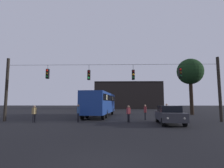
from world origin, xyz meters
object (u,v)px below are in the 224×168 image
at_px(pedestrian_trailing, 34,113).
at_px(pedestrian_near_bus, 129,113).
at_px(car_near_right, 169,114).
at_px(pedestrian_crossing_left, 145,111).
at_px(pedestrian_crossing_right, 78,112).
at_px(car_far_left, 99,107).
at_px(city_bus, 100,102).
at_px(pedestrian_crossing_center, 167,111).
at_px(tree_left_silhouette, 190,72).

bearing_deg(pedestrian_trailing, pedestrian_near_bus, 2.94).
height_order(car_near_right, pedestrian_trailing, car_near_right).
height_order(pedestrian_crossing_left, pedestrian_trailing, pedestrian_crossing_left).
height_order(pedestrian_crossing_right, pedestrian_near_bus, pedestrian_crossing_right).
bearing_deg(car_far_left, pedestrian_crossing_left, -71.21).
relative_size(city_bus, pedestrian_crossing_center, 6.74).
bearing_deg(pedestrian_near_bus, car_far_left, 102.61).
relative_size(car_far_left, pedestrian_crossing_center, 2.67).
distance_m(car_near_right, pedestrian_crossing_left, 3.61).
height_order(pedestrian_near_bus, tree_left_silhouette, tree_left_silhouette).
relative_size(pedestrian_crossing_left, tree_left_silhouette, 0.19).
distance_m(city_bus, pedestrian_trailing, 8.77).
bearing_deg(pedestrian_trailing, car_near_right, -4.29).
height_order(car_near_right, car_far_left, same).
relative_size(car_near_right, pedestrian_near_bus, 2.93).
xyz_separation_m(car_near_right, pedestrian_crossing_left, (-1.47, 3.30, 0.08)).
distance_m(pedestrian_crossing_left, pedestrian_crossing_center, 2.51).
relative_size(car_near_right, car_far_left, 1.00).
bearing_deg(car_far_left, pedestrian_crossing_right, -89.47).
height_order(pedestrian_crossing_center, pedestrian_trailing, pedestrian_crossing_center).
xyz_separation_m(car_near_right, pedestrian_trailing, (-11.83, 0.89, 0.05)).
bearing_deg(pedestrian_crossing_right, pedestrian_near_bus, 0.06).
xyz_separation_m(city_bus, tree_left_silhouette, (13.32, 3.94, 4.55)).
distance_m(pedestrian_crossing_right, pedestrian_near_bus, 4.62).
distance_m(car_far_left, tree_left_silhouette, 19.45).
relative_size(pedestrian_crossing_left, pedestrian_trailing, 1.04).
relative_size(pedestrian_near_bus, pedestrian_trailing, 1.00).
distance_m(pedestrian_near_bus, tree_left_silhouette, 15.55).
bearing_deg(city_bus, tree_left_silhouette, 16.48).
height_order(pedestrian_crossing_center, pedestrian_crossing_right, pedestrian_crossing_center).
xyz_separation_m(car_far_left, pedestrian_crossing_right, (0.20, -21.54, 0.11)).
distance_m(city_bus, car_far_left, 15.19).
relative_size(car_near_right, pedestrian_crossing_right, 2.75).
height_order(city_bus, tree_left_silhouette, tree_left_silhouette).
bearing_deg(car_far_left, pedestrian_near_bus, -77.39).
xyz_separation_m(pedestrian_crossing_left, pedestrian_crossing_right, (-6.46, -1.98, 0.03)).
bearing_deg(car_far_left, tree_left_silhouette, -36.69).
distance_m(pedestrian_crossing_left, pedestrian_trailing, 10.64).
distance_m(car_near_right, pedestrian_crossing_center, 4.14).
height_order(car_near_right, pedestrian_crossing_right, pedestrian_crossing_right).
xyz_separation_m(city_bus, car_far_left, (-1.61, 15.07, -1.07)).
height_order(city_bus, pedestrian_near_bus, city_bus).
xyz_separation_m(car_far_left, pedestrian_near_bus, (4.82, -21.54, 0.05)).
bearing_deg(car_near_right, pedestrian_crossing_center, 76.94).
distance_m(pedestrian_crossing_center, pedestrian_near_bus, 5.03).
distance_m(pedestrian_crossing_center, pedestrian_crossing_right, 9.27).
height_order(car_near_right, tree_left_silhouette, tree_left_silhouette).
distance_m(pedestrian_trailing, tree_left_silhouette, 22.27).
xyz_separation_m(city_bus, car_near_right, (6.51, -7.79, -1.07)).
bearing_deg(pedestrian_crossing_right, car_far_left, 90.53).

